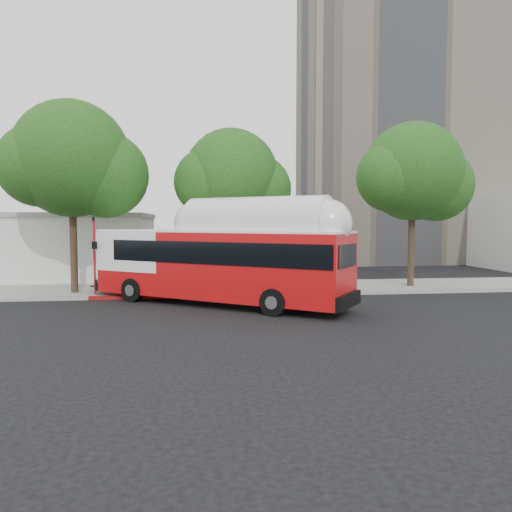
{
  "coord_description": "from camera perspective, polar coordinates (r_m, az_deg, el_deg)",
  "views": [
    {
      "loc": [
        -3.09,
        -20.52,
        3.74
      ],
      "look_at": [
        -0.06,
        3.0,
        2.09
      ],
      "focal_mm": 35.0,
      "sensor_mm": 36.0,
      "label": 1
    }
  ],
  "objects": [
    {
      "name": "apartment_tower",
      "position": [
        54.69,
        16.49,
        18.53
      ],
      "size": [
        18.0,
        18.0,
        37.0
      ],
      "color": "gray",
      "rests_on": "ground"
    },
    {
      "name": "signal_pole",
      "position": [
        25.6,
        -17.99,
        -0.02
      ],
      "size": [
        0.11,
        0.38,
        3.97
      ],
      "color": "red",
      "rests_on": "ground"
    },
    {
      "name": "street_tree_right",
      "position": [
        29.31,
        18.21,
        8.72
      ],
      "size": [
        6.21,
        5.4,
        9.18
      ],
      "color": "#2D2116",
      "rests_on": "ground"
    },
    {
      "name": "sidewalk",
      "position": [
        27.44,
        -0.81,
        -3.68
      ],
      "size": [
        60.0,
        5.0,
        0.15
      ],
      "primitive_type": "cube",
      "color": "gray",
      "rests_on": "ground"
    },
    {
      "name": "street_tree_mid",
      "position": [
        26.78,
        -1.99,
        8.63
      ],
      "size": [
        5.75,
        5.0,
        8.62
      ],
      "color": "#2D2116",
      "rests_on": "ground"
    },
    {
      "name": "transit_bus",
      "position": [
        22.28,
        -4.26,
        -1.04
      ],
      "size": [
        11.82,
        9.38,
        3.83
      ],
      "rotation": [
        0.0,
        0.0,
        -0.62
      ],
      "color": "#B90C0F",
      "rests_on": "ground"
    },
    {
      "name": "ground",
      "position": [
        21.09,
        1.21,
        -6.23
      ],
      "size": [
        120.0,
        120.0,
        0.0
      ],
      "primitive_type": "plane",
      "color": "black",
      "rests_on": "ground"
    },
    {
      "name": "low_commercial_bldg",
      "position": [
        36.24,
        -24.86,
        1.11
      ],
      "size": [
        16.2,
        10.2,
        4.25
      ],
      "color": "silver",
      "rests_on": "ground"
    },
    {
      "name": "street_tree_left",
      "position": [
        26.79,
        -19.31,
        9.91
      ],
      "size": [
        6.67,
        5.8,
        9.74
      ],
      "color": "#2D2116",
      "rests_on": "ground"
    },
    {
      "name": "curb_strip",
      "position": [
        24.89,
        -0.13,
        -4.48
      ],
      "size": [
        60.0,
        0.3,
        0.15
      ],
      "primitive_type": "cube",
      "color": "gray",
      "rests_on": "ground"
    },
    {
      "name": "red_curb_segment",
      "position": [
        24.69,
        -7.07,
        -4.56
      ],
      "size": [
        10.0,
        0.32,
        0.16
      ],
      "primitive_type": "cube",
      "color": "maroon",
      "rests_on": "ground"
    }
  ]
}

